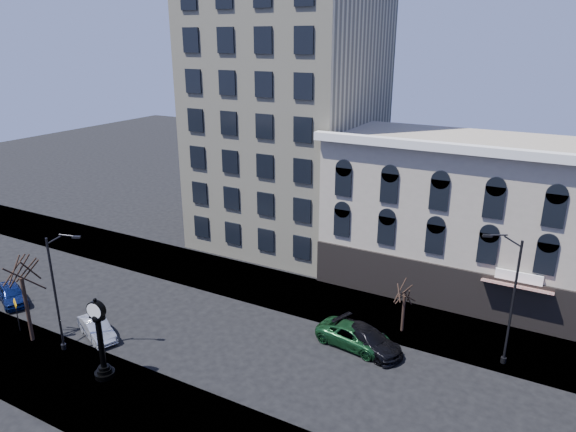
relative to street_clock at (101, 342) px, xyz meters
The scene contains 15 objects.
ground 8.50m from the street_clock, 56.59° to the left, with size 160.00×160.00×0.00m, color black.
sidewalk_far 15.64m from the street_clock, 73.15° to the left, with size 160.00×6.00×0.12m, color gray.
sidewalk_near 5.23m from the street_clock, 15.14° to the right, with size 160.00×6.00×0.12m, color gray.
cream_tower 30.75m from the street_clock, 93.65° to the left, with size 15.90×15.40×42.50m.
victorian_row 28.26m from the street_clock, 54.00° to the left, with size 22.60×11.19×12.50m.
street_clock is the anchor object (origin of this frame).
street_lamp_near 5.59m from the street_clock, 166.02° to the left, with size 1.99×1.02×8.14m.
street_lamp_far 23.97m from the street_clock, 32.28° to the left, with size 2.17×0.86×8.59m.
bare_tree_near 7.93m from the street_clock, behind, with size 4.26×4.26×7.31m.
bare_tree_far 19.39m from the street_clock, 43.88° to the left, with size 2.47×2.47×4.25m.
warning_sign 9.08m from the street_clock, behind, with size 0.78×0.33×2.50m.
car_near_a 13.90m from the street_clock, 166.41° to the left, with size 1.67×4.14×1.41m, color #0C194C.
car_near_b 5.20m from the street_clock, 142.99° to the left, with size 1.37×3.92×1.29m, color #A5A8AD.
car_far_a 15.70m from the street_clock, 41.41° to the left, with size 2.33×5.06×1.41m, color #143F1E.
car_far_b 16.39m from the street_clock, 39.40° to the left, with size 2.02×4.97×1.44m, color black.
Camera 1 is at (17.38, -24.10, 19.04)m, focal length 32.00 mm.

